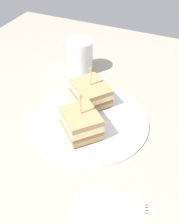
{
  "coord_description": "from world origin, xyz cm",
  "views": [
    {
      "loc": [
        42.93,
        19.25,
        42.86
      ],
      "look_at": [
        0.0,
        0.0,
        2.83
      ],
      "focal_mm": 44.89,
      "sensor_mm": 36.0,
      "label": 1
    }
  ],
  "objects": [
    {
      "name": "drink_glass",
      "position": [
        -18.59,
        -11.19,
        4.12
      ],
      "size": [
        7.01,
        7.01,
        9.26
      ],
      "color": "gold",
      "rests_on": "ground_plane"
    },
    {
      "name": "fork",
      "position": [
        17.01,
        14.71,
        0.17
      ],
      "size": [
        4.71,
        12.41,
        0.35
      ],
      "color": "silver",
      "rests_on": "ground_plane"
    },
    {
      "name": "sandwich_half_front",
      "position": [
        4.35,
        -0.43,
        3.33
      ],
      "size": [
        10.65,
        10.74,
        9.75
      ],
      "color": "tan",
      "rests_on": "plate"
    },
    {
      "name": "plate",
      "position": [
        0.0,
        0.0,
        0.42
      ],
      "size": [
        26.7,
        26.7,
        0.83
      ],
      "primitive_type": "cylinder",
      "color": "white",
      "rests_on": "ground_plane"
    },
    {
      "name": "sandwich_half_back",
      "position": [
        -6.54,
        -2.65,
        3.04
      ],
      "size": [
        11.34,
        11.72,
        9.1
      ],
      "color": "tan",
      "rests_on": "plate"
    },
    {
      "name": "napkin",
      "position": [
        19.67,
        11.46,
        0.07
      ],
      "size": [
        11.75,
        12.6,
        0.15
      ],
      "primitive_type": "cube",
      "rotation": [
        0.0,
        0.0,
        8.06
      ],
      "color": "white",
      "rests_on": "ground_plane"
    },
    {
      "name": "ground_plane",
      "position": [
        0.0,
        0.0,
        -1.0
      ],
      "size": [
        101.33,
        101.33,
        2.0
      ],
      "primitive_type": "cube",
      "color": "#9E9384"
    }
  ]
}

